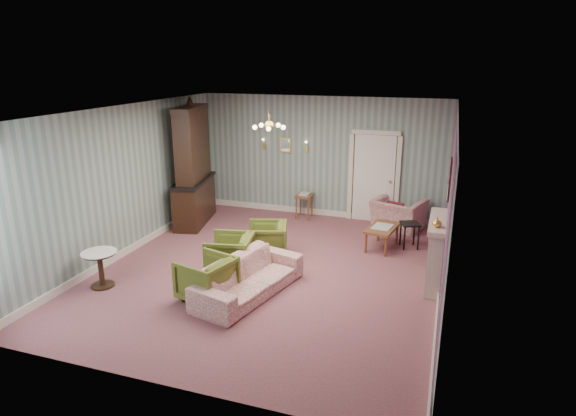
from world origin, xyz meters
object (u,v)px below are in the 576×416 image
(fireplace, at_px, (436,252))
(coffee_table, at_px, (382,237))
(dresser, at_px, (192,163))
(pedestal_table, at_px, (101,269))
(sofa_chintz, at_px, (249,271))
(olive_chair_a, at_px, (206,276))
(olive_chair_c, at_px, (267,239))
(wingback_chair, at_px, (398,209))
(side_table_black, at_px, (409,235))
(olive_chair_b, at_px, (230,252))

(fireplace, xyz_separation_m, coffee_table, (-1.08, 1.34, -0.35))
(dresser, bearing_deg, coffee_table, -15.52)
(fireplace, bearing_deg, pedestal_table, -160.11)
(sofa_chintz, bearing_deg, olive_chair_a, 137.26)
(olive_chair_c, xyz_separation_m, wingback_chair, (2.24, 2.50, 0.08))
(wingback_chair, relative_size, fireplace, 0.77)
(wingback_chair, height_order, side_table_black, wingback_chair)
(dresser, bearing_deg, pedestal_table, -99.65)
(olive_chair_a, bearing_deg, side_table_black, 153.95)
(fireplace, relative_size, side_table_black, 2.60)
(olive_chair_b, height_order, wingback_chair, wingback_chair)
(dresser, bearing_deg, olive_chair_b, -61.73)
(olive_chair_a, distance_m, pedestal_table, 1.92)
(olive_chair_c, height_order, fireplace, fireplace)
(sofa_chintz, distance_m, coffee_table, 3.27)
(olive_chair_a, height_order, dresser, dresser)
(dresser, xyz_separation_m, coffee_table, (4.43, -0.26, -1.21))
(olive_chair_a, relative_size, coffee_table, 0.86)
(pedestal_table, bearing_deg, olive_chair_b, 33.08)
(sofa_chintz, distance_m, side_table_black, 3.74)
(olive_chair_b, height_order, sofa_chintz, sofa_chintz)
(side_table_black, bearing_deg, olive_chair_b, -142.43)
(olive_chair_b, xyz_separation_m, dresser, (-1.99, 2.34, 1.05))
(sofa_chintz, xyz_separation_m, pedestal_table, (-2.49, -0.54, -0.10))
(dresser, distance_m, coffee_table, 4.59)
(olive_chair_a, bearing_deg, coffee_table, 157.86)
(wingback_chair, xyz_separation_m, pedestal_table, (-4.44, -4.59, -0.15))
(sofa_chintz, relative_size, pedestal_table, 3.33)
(wingback_chair, relative_size, dresser, 0.37)
(dresser, bearing_deg, fireplace, -28.31)
(dresser, relative_size, side_table_black, 5.37)
(olive_chair_c, height_order, pedestal_table, olive_chair_c)
(olive_chair_c, distance_m, dresser, 2.96)
(olive_chair_a, xyz_separation_m, pedestal_table, (-1.91, -0.16, -0.08))
(wingback_chair, xyz_separation_m, dresser, (-4.60, -1.05, 0.97))
(sofa_chintz, height_order, coffee_table, sofa_chintz)
(olive_chair_c, xyz_separation_m, sofa_chintz, (0.28, -1.55, 0.03))
(olive_chair_b, distance_m, coffee_table, 3.20)
(side_table_black, xyz_separation_m, pedestal_table, (-4.80, -3.48, 0.05))
(olive_chair_c, xyz_separation_m, fireplace, (3.15, -0.15, 0.20))
(olive_chair_c, bearing_deg, olive_chair_a, -26.34)
(wingback_chair, bearing_deg, pedestal_table, 64.13)
(pedestal_table, bearing_deg, fireplace, 19.89)
(wingback_chair, bearing_deg, olive_chair_a, 78.46)
(coffee_table, bearing_deg, wingback_chair, 82.57)
(olive_chair_a, distance_m, olive_chair_c, 1.95)
(coffee_table, height_order, side_table_black, side_table_black)
(dresser, height_order, fireplace, dresser)
(olive_chair_a, xyz_separation_m, side_table_black, (2.89, 3.31, -0.13))
(olive_chair_a, bearing_deg, wingback_chair, 165.27)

